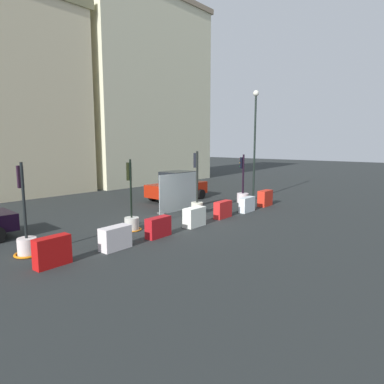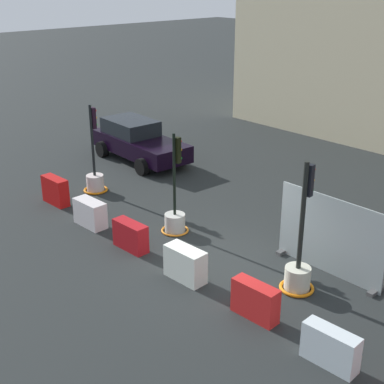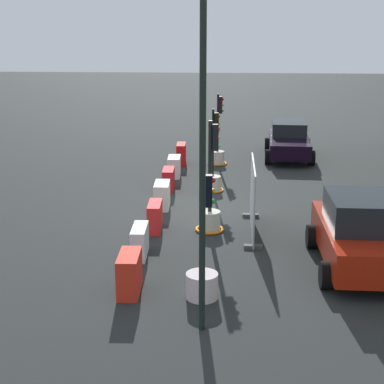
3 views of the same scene
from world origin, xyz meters
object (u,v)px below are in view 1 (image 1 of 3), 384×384
object	(u,v)px
traffic_light_1	(132,219)
construction_barrier_0	(52,251)
construction_barrier_2	(158,227)
construction_barrier_1	(115,238)
construction_barrier_5	(247,205)
street_lamp_post	(255,131)
construction_barrier_4	(223,210)
construction_barrier_3	(194,217)
construction_barrier_6	(265,198)
car_red_compact	(177,186)
traffic_light_0	(27,240)
traffic_light_2	(197,203)
traffic_light_3	(243,194)

from	to	relation	value
traffic_light_1	construction_barrier_0	distance (m)	4.44
construction_barrier_2	construction_barrier_1	bearing A→B (deg)	179.79
construction_barrier_5	street_lamp_post	xyz separation A→B (m)	(3.69, 1.80, 3.98)
construction_barrier_0	construction_barrier_4	world-z (taller)	construction_barrier_0
traffic_light_1	construction_barrier_3	bearing A→B (deg)	-35.61
construction_barrier_5	construction_barrier_3	bearing A→B (deg)	179.08
construction_barrier_0	traffic_light_1	bearing A→B (deg)	19.91
construction_barrier_3	construction_barrier_5	xyz separation A→B (m)	(4.20, -0.07, -0.03)
construction_barrier_6	traffic_light_1	bearing A→B (deg)	169.91
construction_barrier_0	construction_barrier_3	distance (m)	6.37
construction_barrier_3	car_red_compact	xyz separation A→B (m)	(4.58, 5.34, 0.47)
construction_barrier_3	construction_barrier_6	size ratio (longest dim) A/B	1.01
construction_barrier_4	construction_barrier_6	size ratio (longest dim) A/B	1.02
construction_barrier_4	construction_barrier_5	world-z (taller)	construction_barrier_4
construction_barrier_2	street_lamp_post	distance (m)	10.98
construction_barrier_4	car_red_compact	distance (m)	5.81
traffic_light_1	construction_barrier_3	world-z (taller)	traffic_light_1
construction_barrier_4	traffic_light_0	bearing A→B (deg)	169.75
traffic_light_0	traffic_light_1	bearing A→B (deg)	-0.68
traffic_light_2	construction_barrier_0	distance (m)	8.65
construction_barrier_4	traffic_light_2	bearing A→B (deg)	92.32
construction_barrier_4	construction_barrier_5	bearing A→B (deg)	-3.59
traffic_light_2	car_red_compact	xyz separation A→B (m)	(2.44, 3.69, 0.33)
traffic_light_0	traffic_light_2	xyz separation A→B (m)	(8.57, 0.03, 0.06)
traffic_light_0	traffic_light_1	xyz separation A→B (m)	(4.24, -0.05, -0.01)
construction_barrier_1	construction_barrier_2	world-z (taller)	construction_barrier_1
construction_barrier_2	street_lamp_post	xyz separation A→B (m)	(10.08, 1.76, 3.98)
construction_barrier_0	traffic_light_2	bearing A→B (deg)	10.58
construction_barrier_4	construction_barrier_6	distance (m)	4.16
traffic_light_0	construction_barrier_5	world-z (taller)	traffic_light_0
construction_barrier_2	traffic_light_2	bearing A→B (deg)	21.22
traffic_light_0	construction_barrier_1	size ratio (longest dim) A/B	2.73
construction_barrier_3	street_lamp_post	size ratio (longest dim) A/B	0.16
traffic_light_2	construction_barrier_3	bearing A→B (deg)	-142.40
traffic_light_3	construction_barrier_0	bearing A→B (deg)	-172.89
construction_barrier_1	traffic_light_1	bearing A→B (deg)	38.62
traffic_light_2	construction_barrier_5	world-z (taller)	traffic_light_2
construction_barrier_0	construction_barrier_2	size ratio (longest dim) A/B	0.98
traffic_light_1	traffic_light_2	bearing A→B (deg)	1.01
construction_barrier_4	car_red_compact	size ratio (longest dim) A/B	0.27
construction_barrier_5	car_red_compact	xyz separation A→B (m)	(0.38, 5.41, 0.50)
traffic_light_1	construction_barrier_6	size ratio (longest dim) A/B	2.71
construction_barrier_3	construction_barrier_6	bearing A→B (deg)	0.43
construction_barrier_2	construction_barrier_3	world-z (taller)	construction_barrier_3
construction_barrier_6	street_lamp_post	distance (m)	4.53
traffic_light_1	construction_barrier_1	distance (m)	2.56
traffic_light_0	construction_barrier_6	xyz separation A→B (m)	(12.80, -1.57, -0.05)
traffic_light_0	construction_barrier_0	xyz separation A→B (m)	(0.07, -1.56, -0.05)
traffic_light_1	construction_barrier_4	distance (m)	4.65
traffic_light_2	construction_barrier_6	size ratio (longest dim) A/B	2.94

